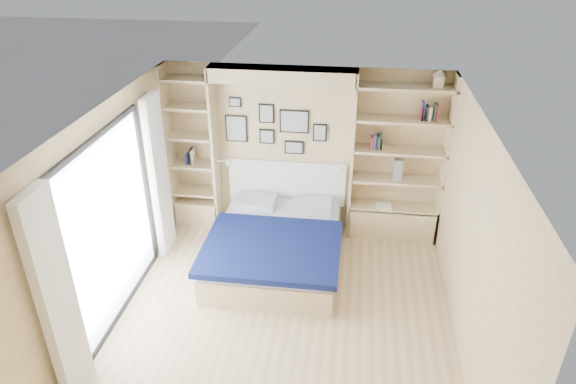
# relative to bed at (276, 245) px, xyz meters

# --- Properties ---
(ground) EXTENTS (4.50, 4.50, 0.00)m
(ground) POSITION_rel_bed_xyz_m (0.26, -1.16, -0.28)
(ground) COLOR tan
(ground) RESTS_ON ground
(room_shell) EXTENTS (4.50, 4.50, 4.50)m
(room_shell) POSITION_rel_bed_xyz_m (-0.13, 0.36, 0.80)
(room_shell) COLOR #D6B684
(room_shell) RESTS_ON ground
(bed) EXTENTS (1.77, 2.18, 1.07)m
(bed) POSITION_rel_bed_xyz_m (0.00, 0.00, 0.00)
(bed) COLOR tan
(bed) RESTS_ON ground
(photo_gallery) EXTENTS (1.48, 0.02, 0.82)m
(photo_gallery) POSITION_rel_bed_xyz_m (-0.19, 1.06, 1.32)
(photo_gallery) COLOR black
(photo_gallery) RESTS_ON ground
(reading_lamps) EXTENTS (1.92, 0.12, 0.15)m
(reading_lamps) POSITION_rel_bed_xyz_m (-0.04, 0.84, 0.82)
(reading_lamps) COLOR silver
(reading_lamps) RESTS_ON ground
(shelf_decor) EXTENTS (3.57, 0.23, 2.03)m
(shelf_decor) POSITION_rel_bed_xyz_m (1.37, 0.91, 1.41)
(shelf_decor) COLOR #A51E1E
(shelf_decor) RESTS_ON ground
(deck) EXTENTS (3.20, 4.00, 0.05)m
(deck) POSITION_rel_bed_xyz_m (-3.34, -1.16, -0.28)
(deck) COLOR #726754
(deck) RESTS_ON ground
(deck_chair) EXTENTS (0.63, 0.88, 0.81)m
(deck_chair) POSITION_rel_bed_xyz_m (-3.13, -0.30, 0.11)
(deck_chair) COLOR tan
(deck_chair) RESTS_ON ground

